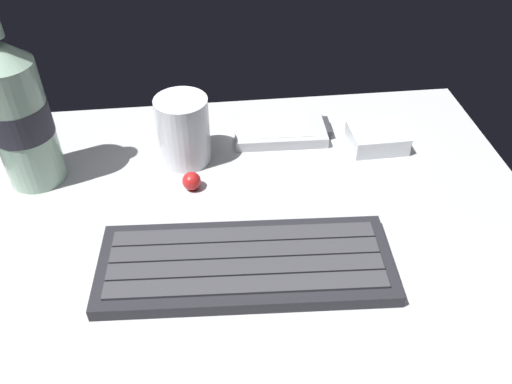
{
  "coord_description": "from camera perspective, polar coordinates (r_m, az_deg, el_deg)",
  "views": [
    {
      "loc": [
        -4.92,
        -42.82,
        40.24
      ],
      "look_at": [
        0.0,
        0.0,
        3.0
      ],
      "focal_mm": 36.96,
      "sensor_mm": 36.0,
      "label": 1
    }
  ],
  "objects": [
    {
      "name": "charger_block",
      "position": [
        0.7,
        12.99,
        5.7
      ],
      "size": [
        7.14,
        5.78,
        2.4
      ],
      "primitive_type": "cube",
      "rotation": [
        0.0,
        0.0,
        0.03
      ],
      "color": "silver",
      "rests_on": "ground_plane"
    },
    {
      "name": "juice_cup",
      "position": [
        0.65,
        -7.83,
        6.39
      ],
      "size": [
        6.4,
        6.4,
        8.5
      ],
      "color": "silver",
      "rests_on": "ground_plane"
    },
    {
      "name": "trackball_mouse",
      "position": [
        0.62,
        -6.99,
        1.19
      ],
      "size": [
        2.2,
        2.2,
        2.2
      ],
      "primitive_type": "sphere",
      "color": "red",
      "rests_on": "ground_plane"
    },
    {
      "name": "water_bottle",
      "position": [
        0.64,
        -24.36,
        7.76
      ],
      "size": [
        6.73,
        6.73,
        20.8
      ],
      "color": "#9EC1A8",
      "rests_on": "ground_plane"
    },
    {
      "name": "keyboard",
      "position": [
        0.53,
        -1.13,
        -7.76
      ],
      "size": [
        29.61,
        12.72,
        1.7
      ],
      "color": "#232328",
      "rests_on": "ground_plane"
    },
    {
      "name": "handheld_device",
      "position": [
        0.71,
        2.65,
        6.79
      ],
      "size": [
        12.98,
        8.0,
        1.5
      ],
      "color": "#B7BABF",
      "rests_on": "ground_plane"
    },
    {
      "name": "ground_plane",
      "position": [
        0.59,
        0.03,
        -3.05
      ],
      "size": [
        64.0,
        48.0,
        2.8
      ],
      "color": "#B7BABC"
    }
  ]
}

